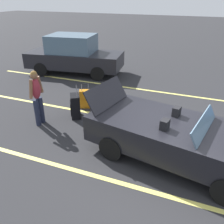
% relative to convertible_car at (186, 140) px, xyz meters
% --- Properties ---
extents(ground_plane, '(80.00, 80.00, 0.00)m').
position_rel_convertible_car_xyz_m(ground_plane, '(-0.19, 0.04, -0.59)').
color(ground_plane, '#28282B').
extents(lot_line_near, '(18.00, 0.12, 0.01)m').
position_rel_convertible_car_xyz_m(lot_line_near, '(-0.19, -1.23, -0.59)').
color(lot_line_near, '#EAE066').
rests_on(lot_line_near, ground_plane).
extents(lot_line_mid, '(18.00, 0.12, 0.01)m').
position_rel_convertible_car_xyz_m(lot_line_mid, '(-0.19, 1.47, -0.59)').
color(lot_line_mid, '#EAE066').
rests_on(lot_line_mid, ground_plane).
extents(lot_line_far, '(18.00, 0.12, 0.01)m').
position_rel_convertible_car_xyz_m(lot_line_far, '(-0.19, 4.17, -0.59)').
color(lot_line_far, '#EAE066').
rests_on(lot_line_far, ground_plane).
extents(convertible_car, '(4.44, 2.51, 1.50)m').
position_rel_convertible_car_xyz_m(convertible_car, '(0.00, 0.00, 0.00)').
color(convertible_car, black).
rests_on(convertible_car, ground_plane).
extents(suitcase_large_black, '(0.49, 0.56, 1.03)m').
position_rel_convertible_car_xyz_m(suitcase_large_black, '(-3.47, 1.06, -0.22)').
color(suitcase_large_black, black).
rests_on(suitcase_large_black, ground_plane).
extents(suitcase_medium_bright, '(0.46, 0.38, 0.89)m').
position_rel_convertible_car_xyz_m(suitcase_medium_bright, '(-3.49, 1.82, -0.28)').
color(suitcase_medium_bright, orange).
rests_on(suitcase_medium_bright, ground_plane).
extents(traveler_person, '(0.22, 0.60, 1.65)m').
position_rel_convertible_car_xyz_m(traveler_person, '(-4.23, 0.27, 0.34)').
color(traveler_person, '#1E2338').
rests_on(traveler_person, ground_plane).
extents(parked_sedan_near, '(4.71, 2.41, 1.82)m').
position_rel_convertible_car_xyz_m(parked_sedan_near, '(-5.82, 5.15, 0.30)').
color(parked_sedan_near, black).
rests_on(parked_sedan_near, ground_plane).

